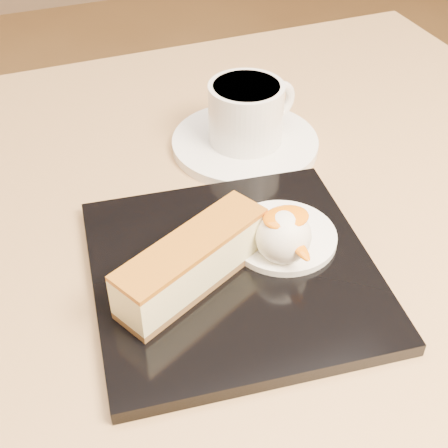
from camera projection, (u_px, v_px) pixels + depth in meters
name	position (u px, v px, depth m)	size (l,w,h in m)	color
table	(248.00, 361.00, 0.63)	(0.80, 0.80, 0.72)	black
dessert_plate	(233.00, 271.00, 0.50)	(0.22, 0.22, 0.01)	black
cheesecake	(193.00, 262.00, 0.47)	(0.13, 0.09, 0.04)	brown
cream_smear	(282.00, 236.00, 0.52)	(0.09, 0.09, 0.01)	white
ice_cream_scoop	(283.00, 236.00, 0.49)	(0.04, 0.04, 0.04)	white
mango_sauce	(286.00, 217.00, 0.48)	(0.04, 0.03, 0.01)	orange
mint_sprig	(238.00, 223.00, 0.52)	(0.03, 0.02, 0.00)	#2E8D43
saucer	(245.00, 143.00, 0.64)	(0.15, 0.15, 0.01)	white
coffee_cup	(247.00, 111.00, 0.62)	(0.10, 0.07, 0.06)	white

